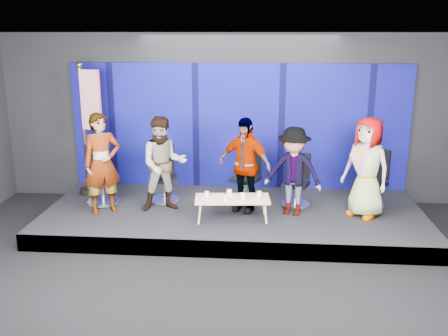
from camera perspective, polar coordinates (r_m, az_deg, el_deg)
The scene contains 21 objects.
ground at distance 7.24m, azimuth -0.08°, elevation -13.78°, with size 10.00×10.00×0.00m, color black.
room_walls at distance 6.41m, azimuth -0.08°, elevation 5.52°, with size 10.02×8.02×3.51m.
riser at distance 9.44m, azimuth 1.14°, elevation -5.56°, with size 7.00×3.00×0.30m, color black.
backdrop at distance 10.44m, azimuth 1.66°, elevation 4.77°, with size 7.00×0.08×2.60m, color #0A075A.
chair_a at distance 9.90m, azimuth -13.82°, elevation -1.82°, with size 0.88×0.88×1.13m.
panelist_a at distance 9.26m, azimuth -13.75°, elevation 0.51°, with size 0.67×0.44×1.84m, color black.
chair_b at distance 9.81m, azimuth -6.83°, elevation -1.73°, with size 0.75×0.75×1.08m.
panelist_b at distance 9.18m, azimuth -6.91°, elevation 0.45°, with size 0.85×0.66×1.75m, color black.
chair_c at distance 9.71m, azimuth 2.59°, elevation -1.81°, with size 0.81×0.81×1.08m.
panelist_c at distance 9.09m, azimuth 2.36°, elevation 0.38°, with size 1.02×0.43×1.75m, color black.
chair_d at distance 9.61m, azimuth 8.28°, elevation -2.33°, with size 0.71×0.71×0.99m.
panelist_d at distance 8.99m, azimuth 7.93°, elevation -0.38°, with size 1.04×0.60×1.61m, color black.
chair_e at distance 9.76m, azimuth 16.44°, elevation -2.29°, with size 0.88×0.88×1.11m.
panelist_e at distance 9.14m, azimuth 15.99°, elevation 0.04°, with size 0.88×0.57×1.80m, color black.
coffee_table at distance 8.77m, azimuth 0.96°, elevation -3.63°, with size 1.35×0.67×0.40m.
mug_a at distance 8.81m, azimuth -1.97°, elevation -3.01°, with size 0.08×0.08×0.09m, color silver.
mug_b at distance 8.63m, azimuth 0.18°, elevation -3.43°, with size 0.07×0.07×0.08m, color silver.
mug_c at distance 8.87m, azimuth 0.61°, elevation -2.83°, with size 0.09×0.09×0.11m, color silver.
mug_d at distance 8.69m, azimuth 2.17°, elevation -3.22°, with size 0.09×0.09×0.11m, color silver.
mug_e at distance 8.82m, azimuth 4.03°, elevation -3.00°, with size 0.08×0.08×0.10m, color silver.
flag_stand at distance 10.20m, azimuth -15.16°, elevation 4.60°, with size 0.60×0.35×2.66m.
Camera 1 is at (0.51, -6.30, 3.54)m, focal length 40.00 mm.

